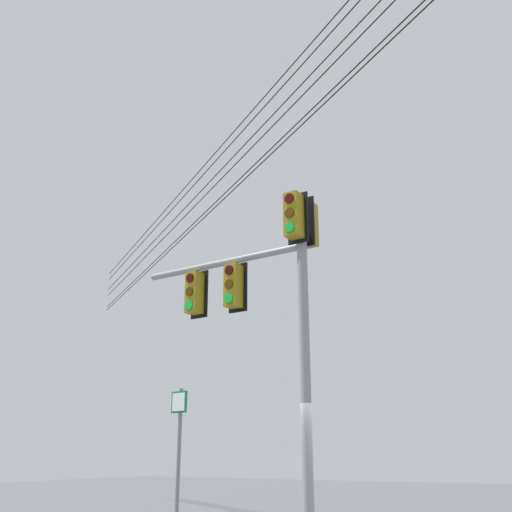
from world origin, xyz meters
The scene contains 3 objects.
signal_mast_assembly centered at (-0.63, 1.05, 4.66)m, with size 0.97×4.12×6.56m.
route_sign_primary centered at (-2.10, 1.97, 1.66)m, with size 0.11×0.36×2.72m.
overhead_wire_span centered at (0.07, 1.40, 8.90)m, with size 16.52×25.72×2.44m.
Camera 1 is at (-10.62, -4.58, 1.60)m, focal length 41.98 mm.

